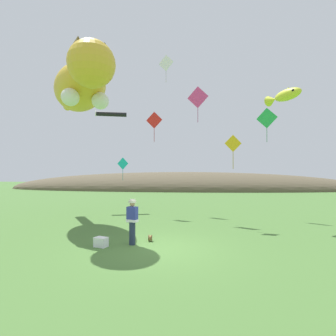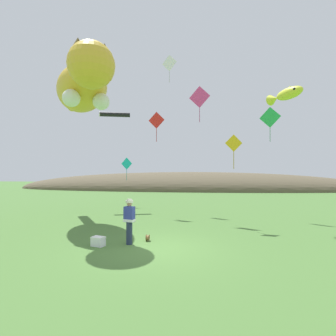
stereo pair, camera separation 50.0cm
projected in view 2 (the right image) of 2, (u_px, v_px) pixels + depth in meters
ground_plane at (155, 249)px, 9.66m from camera, size 120.00×120.00×0.00m
distant_hill_ridge at (189, 189)px, 42.56m from camera, size 57.98×14.16×5.57m
festival_attendant at (129, 220)px, 10.28m from camera, size 0.48×0.38×1.77m
kite_spool at (148, 238)px, 10.74m from camera, size 0.13×0.26×0.26m
picnic_cooler at (98, 241)px, 10.02m from camera, size 0.57×0.47×0.36m
kite_giant_cat at (83, 86)px, 14.80m from camera, size 6.08×8.56×2.97m
kite_fish_windsock at (286, 95)px, 13.33m from camera, size 1.49×2.22×0.67m
kite_tube_streamer at (114, 115)px, 20.76m from camera, size 2.41×1.02×0.44m
kite_diamond_white at (169, 63)px, 21.09m from camera, size 1.24×0.49×2.22m
kite_diamond_red at (156, 121)px, 18.00m from camera, size 1.14×0.23×2.06m
kite_diamond_green at (270, 118)px, 16.77m from camera, size 1.18×0.67×2.25m
kite_diamond_gold at (234, 144)px, 13.67m from camera, size 0.90×0.15×1.81m
kite_diamond_teal at (127, 164)px, 22.06m from camera, size 1.00×0.28×1.93m
kite_diamond_pink at (200, 97)px, 16.46m from camera, size 1.32×0.47×2.29m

